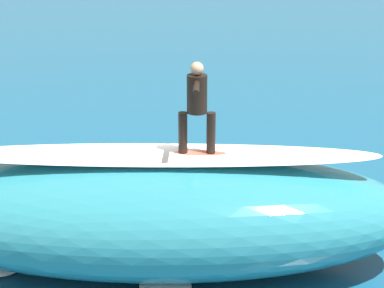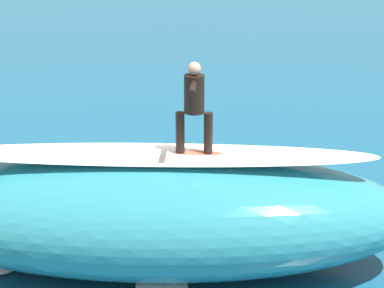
{
  "view_description": "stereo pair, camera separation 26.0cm",
  "coord_description": "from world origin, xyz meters",
  "px_view_note": "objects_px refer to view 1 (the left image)",
  "views": [
    {
      "loc": [
        1.0,
        12.41,
        6.11
      ],
      "look_at": [
        -1.34,
        -0.29,
        1.43
      ],
      "focal_mm": 67.07,
      "sensor_mm": 36.0,
      "label": 1
    },
    {
      "loc": [
        0.75,
        12.46,
        6.11
      ],
      "look_at": [
        -1.34,
        -0.29,
        1.43
      ],
      "focal_mm": 67.07,
      "sensor_mm": 36.0,
      "label": 2
    }
  ],
  "objects_px": {
    "surfboard_paddling": "(189,169)",
    "surfboard_riding": "(197,155)",
    "buoy_marker": "(330,211)",
    "surfer_paddling": "(192,161)",
    "surfer_riding": "(197,101)"
  },
  "relations": [
    {
      "from": "surfboard_riding",
      "to": "surfboard_paddling",
      "type": "xyz_separation_m",
      "value": [
        -0.63,
        -4.28,
        -1.99
      ]
    },
    {
      "from": "surfer_paddling",
      "to": "buoy_marker",
      "type": "bearing_deg",
      "value": 87.63
    },
    {
      "from": "surfboard_paddling",
      "to": "surfer_paddling",
      "type": "bearing_deg",
      "value": -180.0
    },
    {
      "from": "surfboard_riding",
      "to": "surfer_riding",
      "type": "distance_m",
      "value": 0.91
    },
    {
      "from": "buoy_marker",
      "to": "surfer_riding",
      "type": "bearing_deg",
      "value": 22.27
    },
    {
      "from": "surfboard_riding",
      "to": "surfer_paddling",
      "type": "distance_m",
      "value": 4.78
    },
    {
      "from": "surfboard_riding",
      "to": "surfer_riding",
      "type": "xyz_separation_m",
      "value": [
        0.0,
        -0.0,
        0.91
      ]
    },
    {
      "from": "surfboard_paddling",
      "to": "surfer_paddling",
      "type": "xyz_separation_m",
      "value": [
        -0.1,
        -0.07,
        0.16
      ]
    },
    {
      "from": "surfer_riding",
      "to": "surfboard_paddling",
      "type": "height_order",
      "value": "surfer_riding"
    },
    {
      "from": "surfer_paddling",
      "to": "surfboard_paddling",
      "type": "bearing_deg",
      "value": 0.0
    },
    {
      "from": "surfer_riding",
      "to": "surfer_paddling",
      "type": "height_order",
      "value": "surfer_riding"
    },
    {
      "from": "surfboard_paddling",
      "to": "surfboard_riding",
      "type": "bearing_deg",
      "value": 46.41
    },
    {
      "from": "surfboard_riding",
      "to": "buoy_marker",
      "type": "bearing_deg",
      "value": -145.48
    },
    {
      "from": "surfer_paddling",
      "to": "surfer_riding",
      "type": "bearing_deg",
      "value": 45.3
    },
    {
      "from": "surfer_riding",
      "to": "surfer_paddling",
      "type": "distance_m",
      "value": 5.19
    }
  ]
}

